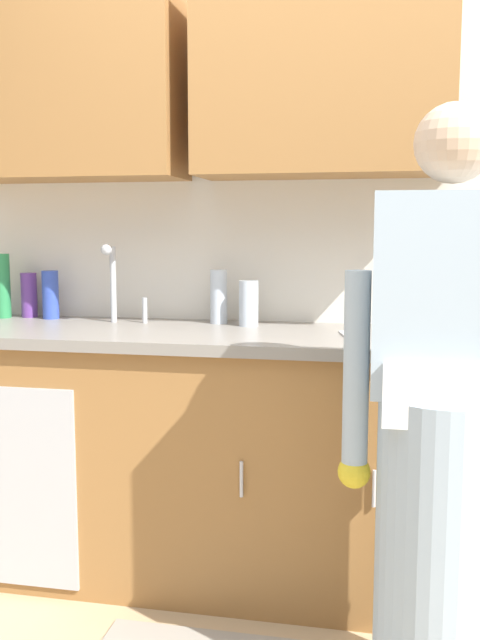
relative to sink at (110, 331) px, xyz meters
The scene contains 11 objects.
kitchen_wall_with_uppers 0.94m from the sink, 22.33° to the left, with size 4.80×0.44×2.70m.
counter_cabinet 0.56m from the sink, ahead, with size 1.90×0.62×0.90m.
countertop 0.29m from the sink, ahead, with size 1.96×0.66×0.04m, color gray.
sink is the anchor object (origin of this frame).
person_at_sink 1.36m from the sink, 28.53° to the right, with size 0.55×0.34×1.62m.
bottle_dish_liquid 0.51m from the sink, 153.17° to the left, with size 0.07×0.07×0.19m, color #66388C.
bottle_water_tall 0.44m from the sink, 26.85° to the left, with size 0.07×0.07×0.21m, color silver.
bottle_soap 0.59m from the sink, 161.37° to the left, with size 0.06×0.06×0.27m, color #2D8C4C.
bottle_cleaner_spray 0.40m from the sink, 149.94° to the left, with size 0.07×0.07×0.20m, color #334CB2.
bottle_water_short 0.54m from the sink, 15.12° to the left, with size 0.07×0.07×0.17m, color silver.
knife_on_counter 0.90m from the sink, ahead, with size 0.24×0.02×0.01m, color silver.
Camera 1 is at (0.18, -1.81, 1.31)m, focal length 39.94 mm.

